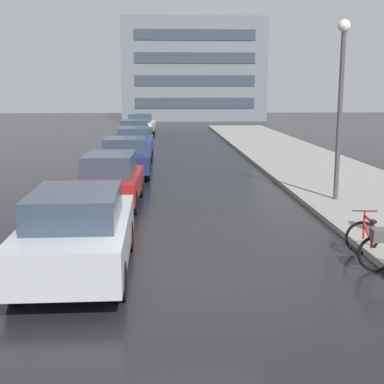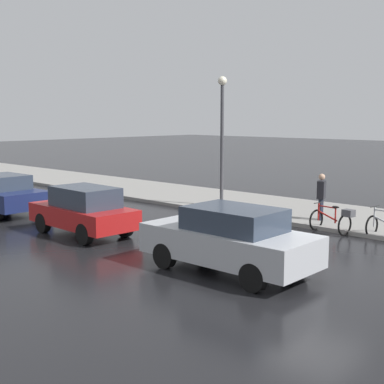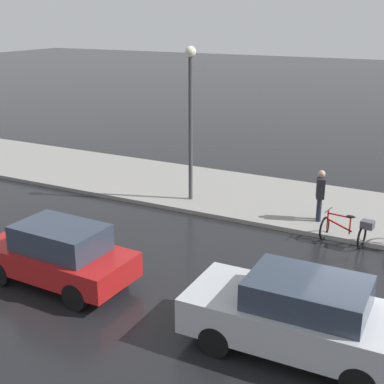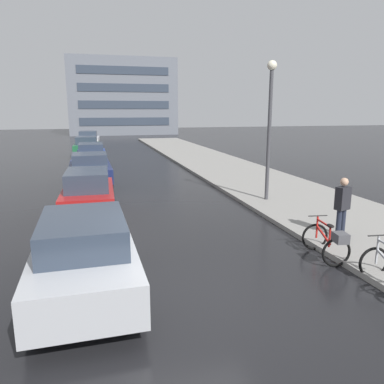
% 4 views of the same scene
% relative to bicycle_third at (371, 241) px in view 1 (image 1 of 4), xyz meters
% --- Properties ---
extents(ground_plane, '(140.00, 140.00, 0.00)m').
position_rel_bicycle_third_xyz_m(ground_plane, '(-3.48, -1.26, -0.48)').
color(ground_plane, black).
extents(sidewalk_kerb, '(4.80, 60.00, 0.14)m').
position_rel_bicycle_third_xyz_m(sidewalk_kerb, '(2.52, 8.74, -0.41)').
color(sidewalk_kerb, gray).
rests_on(sidewalk_kerb, ground).
extents(bicycle_third, '(0.85, 1.47, 0.95)m').
position_rel_bicycle_third_xyz_m(bicycle_third, '(0.00, 0.00, 0.00)').
color(bicycle_third, black).
rests_on(bicycle_third, ground).
extents(car_silver, '(1.91, 4.36, 1.60)m').
position_rel_bicycle_third_xyz_m(car_silver, '(-5.59, -0.22, 0.34)').
color(car_silver, '#B2B5BA').
rests_on(car_silver, ground).
extents(car_red, '(1.80, 3.87, 1.55)m').
position_rel_bicycle_third_xyz_m(car_red, '(-5.55, 5.74, 0.31)').
color(car_red, '#AD1919').
rests_on(car_red, ground).
extents(car_navy, '(2.00, 4.21, 1.52)m').
position_rel_bicycle_third_xyz_m(car_navy, '(-5.50, 11.25, 0.29)').
color(car_navy, navy).
rests_on(car_navy, ground).
extents(car_blue, '(1.78, 4.28, 1.55)m').
position_rel_bicycle_third_xyz_m(car_blue, '(-5.42, 16.66, 0.31)').
color(car_blue, navy).
rests_on(car_blue, ground).
extents(car_green, '(2.03, 3.90, 1.53)m').
position_rel_bicycle_third_xyz_m(car_green, '(-5.74, 23.20, 0.30)').
color(car_green, '#1E6038').
rests_on(car_green, ground).
extents(car_white, '(2.14, 4.09, 1.60)m').
position_rel_bicycle_third_xyz_m(car_white, '(-5.64, 29.80, 0.31)').
color(car_white, silver).
rests_on(car_white, ground).
extents(streetlamp, '(0.36, 0.36, 5.31)m').
position_rel_bicycle_third_xyz_m(streetlamp, '(1.13, 5.65, 2.86)').
color(streetlamp, '#424247').
rests_on(streetlamp, ground).
extents(building_facade_main, '(15.31, 9.80, 10.82)m').
position_rel_bicycle_third_xyz_m(building_facade_main, '(-0.61, 51.87, 4.93)').
color(building_facade_main, slate).
rests_on(building_facade_main, ground).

